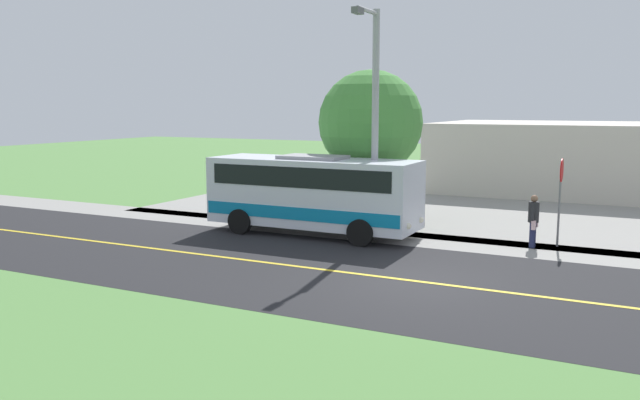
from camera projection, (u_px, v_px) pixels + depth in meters
ground_plane at (413, 281)px, 16.96m from camera, size 120.00×120.00×0.00m
road_surface at (413, 281)px, 16.95m from camera, size 8.00×100.00×0.01m
sidewalk at (462, 243)px, 21.56m from camera, size 2.40×100.00×0.01m
parking_lot_surface at (578, 217)px, 26.62m from camera, size 14.00×36.00×0.01m
road_centre_line at (413, 281)px, 16.95m from camera, size 0.16×100.00×0.00m
shuttle_bus_front at (313, 191)px, 23.01m from camera, size 2.62×7.65×2.81m
pedestrian_with_bags at (533, 219)px, 20.84m from camera, size 0.72×0.34×1.72m
stop_sign at (561, 187)px, 20.80m from camera, size 0.76×0.07×2.88m
street_light_pole at (374, 114)px, 22.02m from camera, size 1.97×0.24×7.75m
tree_curbside at (370, 123)px, 24.81m from camera, size 4.00×4.00×5.92m
commercial_building at (621, 158)px, 33.80m from camera, size 10.00×18.57×3.64m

